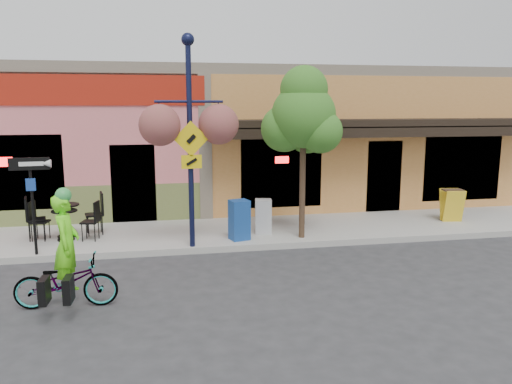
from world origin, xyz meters
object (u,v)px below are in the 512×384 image
(newspaper_box_blue, at_px, (239,220))
(newspaper_box_grey, at_px, (263,216))
(lamp_post, at_px, (190,143))
(cyclist_rider, at_px, (68,259))
(building, at_px, (223,136))
(bicycle, at_px, (66,282))
(street_tree, at_px, (303,153))
(one_way_sign, at_px, (33,207))

(newspaper_box_blue, bearing_deg, newspaper_box_grey, 19.44)
(lamp_post, distance_m, newspaper_box_grey, 2.82)
(cyclist_rider, bearing_deg, lamp_post, -36.85)
(building, relative_size, cyclist_rider, 10.74)
(bicycle, distance_m, lamp_post, 4.15)
(cyclist_rider, distance_m, street_tree, 5.97)
(cyclist_rider, relative_size, newspaper_box_grey, 1.95)
(one_way_sign, relative_size, newspaper_box_grey, 2.45)
(building, distance_m, newspaper_box_grey, 6.23)
(lamp_post, height_order, one_way_sign, lamp_post)
(newspaper_box_grey, bearing_deg, building, 101.76)
(newspaper_box_grey, bearing_deg, bicycle, -129.60)
(building, distance_m, street_tree, 6.66)
(newspaper_box_blue, height_order, street_tree, street_tree)
(building, xyz_separation_m, bicycle, (-3.87, -9.62, -1.80))
(lamp_post, relative_size, newspaper_box_grey, 5.48)
(lamp_post, height_order, street_tree, lamp_post)
(lamp_post, distance_m, one_way_sign, 3.64)
(cyclist_rider, bearing_deg, bicycle, 92.08)
(bicycle, bearing_deg, building, -19.82)
(building, xyz_separation_m, newspaper_box_grey, (0.27, -6.00, -1.67))
(building, distance_m, bicycle, 10.52)
(one_way_sign, bearing_deg, lamp_post, -4.03)
(building, bearing_deg, bicycle, -111.90)
(building, xyz_separation_m, street_tree, (1.12, -6.56, -0.01))
(bicycle, height_order, cyclist_rider, cyclist_rider)
(newspaper_box_blue, relative_size, street_tree, 0.23)
(one_way_sign, bearing_deg, street_tree, -1.34)
(one_way_sign, height_order, newspaper_box_grey, one_way_sign)
(lamp_post, bearing_deg, street_tree, -1.09)
(one_way_sign, distance_m, street_tree, 6.18)
(building, relative_size, lamp_post, 3.82)
(lamp_post, xyz_separation_m, newspaper_box_blue, (1.16, 0.38, -1.90))
(cyclist_rider, relative_size, newspaper_box_blue, 1.75)
(newspaper_box_blue, bearing_deg, bicycle, -152.68)
(building, height_order, street_tree, building)
(newspaper_box_blue, height_order, newspaper_box_grey, newspaper_box_blue)
(building, bearing_deg, street_tree, -80.34)
(newspaper_box_grey, bearing_deg, lamp_post, -146.11)
(newspaper_box_blue, relative_size, newspaper_box_grey, 1.11)
(building, distance_m, one_way_sign, 8.53)
(cyclist_rider, xyz_separation_m, newspaper_box_blue, (3.40, 3.14, -0.21))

